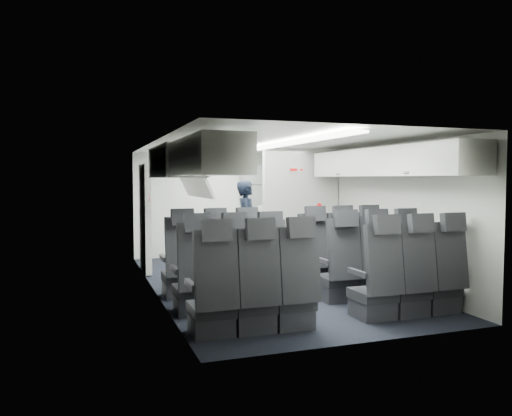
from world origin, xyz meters
TOP-DOWN VIEW (x-y plane):
  - cabin_shell at (0.00, 0.00)m, footprint 3.41×6.01m
  - seat_row_front at (-0.00, -0.53)m, footprint 3.33×0.56m
  - seat_row_mid at (-0.00, -1.43)m, footprint 3.33×0.56m
  - seat_row_rear at (-0.00, -2.33)m, footprint 3.33×0.56m
  - overhead_bin_left_rear at (-1.40, -2.00)m, footprint 0.53×1.80m
  - overhead_bin_left_front_open at (-1.44, -0.25)m, footprint 0.64×1.70m
  - overhead_bin_right_rear at (1.40, -2.00)m, footprint 0.53×1.80m
  - overhead_bin_right_front at (1.40, -0.25)m, footprint 0.53×1.70m
  - bulkhead_partition at (0.98, 0.80)m, footprint 1.40×0.15m
  - galley_unit at (0.95, 2.72)m, footprint 0.85×0.52m
  - boarding_door at (-1.64, 1.55)m, footprint 0.12×1.27m
  - flight_attendant at (0.15, 1.34)m, footprint 0.54×0.67m
  - carry_on_bag at (-1.37, -0.43)m, footprint 0.42×0.33m
  - papers at (0.34, 1.29)m, footprint 0.19×0.05m

SIDE VIEW (x-z plane):
  - seat_row_front at x=0.00m, z-range -0.21..1.02m
  - seat_row_mid at x=0.00m, z-range -0.21..1.02m
  - seat_row_rear at x=0.00m, z-range -0.21..1.02m
  - flight_attendant at x=0.15m, z-range 0.00..1.60m
  - galley_unit at x=0.95m, z-range 0.00..1.90m
  - boarding_door at x=-1.64m, z-range 0.02..1.88m
  - papers at x=0.34m, z-range 0.99..1.12m
  - bulkhead_partition at x=0.98m, z-range 0.01..2.14m
  - cabin_shell at x=0.00m, z-range 0.04..2.21m
  - overhead_bin_left_front_open at x=-1.44m, z-range 1.38..2.10m
  - carry_on_bag at x=-1.37m, z-range 1.70..1.93m
  - overhead_bin_right_front at x=1.40m, z-range 1.66..2.06m
  - overhead_bin_left_rear at x=-1.40m, z-range 1.66..2.06m
  - overhead_bin_right_rear at x=1.40m, z-range 1.66..2.06m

